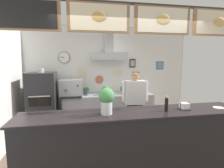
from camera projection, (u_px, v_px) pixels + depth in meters
name	position (u px, v px, depth m)	size (l,w,h in m)	color
ground_plane	(130.00, 166.00, 3.06)	(5.76, 5.76, 0.00)	brown
back_wall_assembly	(109.00, 72.00, 5.04)	(4.76, 2.47, 2.79)	#9E9E99
service_counter	(136.00, 145.00, 2.72)	(3.52, 0.64, 1.07)	black
back_prep_counter	(109.00, 110.00, 4.94)	(2.49, 0.58, 0.89)	#A3A5AD
pizza_oven	(43.00, 104.00, 4.31)	(0.65, 0.65, 1.64)	#232326
shop_worker	(135.00, 105.00, 3.93)	(0.58, 0.27, 1.56)	#232328
espresso_machine	(71.00, 88.00, 4.63)	(0.59, 0.56, 0.45)	silver
potted_oregano	(105.00, 90.00, 4.81)	(0.20, 0.20, 0.25)	#9E563D
potted_sage	(124.00, 89.00, 4.95)	(0.21, 0.21, 0.25)	#9E563D
potted_basil	(142.00, 89.00, 5.00)	(0.20, 0.20, 0.24)	beige
potted_thyme	(86.00, 91.00, 4.77)	(0.17, 0.17, 0.22)	#4C4C51
basil_vase	(107.00, 100.00, 2.51)	(0.23, 0.23, 0.38)	silver
napkin_holder	(184.00, 106.00, 2.80)	(0.15, 0.14, 0.11)	#262628
condiment_plate	(219.00, 108.00, 2.85)	(0.17, 0.17, 0.01)	white
pepper_grinder	(166.00, 104.00, 2.67)	(0.05, 0.05, 0.24)	black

